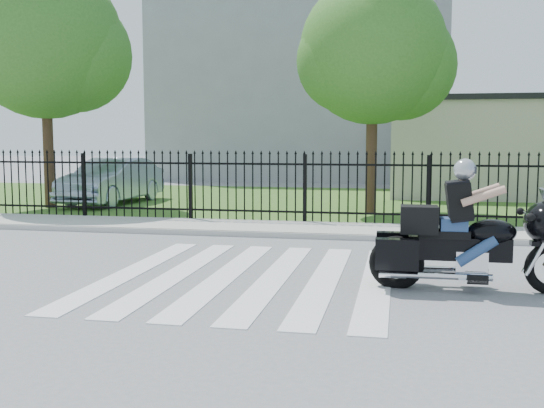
# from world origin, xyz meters

# --- Properties ---
(ground) EXTENTS (120.00, 120.00, 0.00)m
(ground) POSITION_xyz_m (0.00, 0.00, 0.00)
(ground) COLOR slate
(ground) RESTS_ON ground
(crosswalk) EXTENTS (5.00, 5.50, 0.01)m
(crosswalk) POSITION_xyz_m (0.00, 0.00, 0.01)
(crosswalk) COLOR silver
(crosswalk) RESTS_ON ground
(sidewalk) EXTENTS (40.00, 2.00, 0.12)m
(sidewalk) POSITION_xyz_m (0.00, 5.00, 0.06)
(sidewalk) COLOR #ADAAA3
(sidewalk) RESTS_ON ground
(curb) EXTENTS (40.00, 0.12, 0.12)m
(curb) POSITION_xyz_m (0.00, 4.00, 0.06)
(curb) COLOR #ADAAA3
(curb) RESTS_ON ground
(grass_strip) EXTENTS (40.00, 12.00, 0.02)m
(grass_strip) POSITION_xyz_m (0.00, 12.00, 0.01)
(grass_strip) COLOR #2F5A1E
(grass_strip) RESTS_ON ground
(iron_fence) EXTENTS (26.00, 0.04, 1.80)m
(iron_fence) POSITION_xyz_m (0.00, 6.00, 0.90)
(iron_fence) COLOR black
(iron_fence) RESTS_ON ground
(tree_left) EXTENTS (4.80, 4.80, 7.58)m
(tree_left) POSITION_xyz_m (-8.50, 8.50, 5.17)
(tree_left) COLOR #382316
(tree_left) RESTS_ON ground
(tree_mid) EXTENTS (4.20, 4.20, 6.78)m
(tree_mid) POSITION_xyz_m (1.50, 9.00, 4.67)
(tree_mid) COLOR #382316
(tree_mid) RESTS_ON ground
(building_low) EXTENTS (10.00, 6.00, 3.50)m
(building_low) POSITION_xyz_m (7.00, 16.00, 1.75)
(building_low) COLOR #C1B4A1
(building_low) RESTS_ON ground
(building_low_roof) EXTENTS (10.20, 6.20, 0.20)m
(building_low_roof) POSITION_xyz_m (7.00, 16.00, 3.60)
(building_low_roof) COLOR black
(building_low_roof) RESTS_ON building_low
(building_tall) EXTENTS (15.00, 10.00, 12.00)m
(building_tall) POSITION_xyz_m (-3.00, 26.00, 6.00)
(building_tall) COLOR gray
(building_tall) RESTS_ON ground
(motorcycle_rider) EXTENTS (2.96, 0.88, 1.96)m
(motorcycle_rider) POSITION_xyz_m (3.30, -0.23, 0.80)
(motorcycle_rider) COLOR black
(motorcycle_rider) RESTS_ON ground
(parked_car) EXTENTS (1.96, 4.71, 1.52)m
(parked_car) POSITION_xyz_m (-7.06, 9.93, 0.78)
(parked_car) COLOR #9AAAC1
(parked_car) RESTS_ON grass_strip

